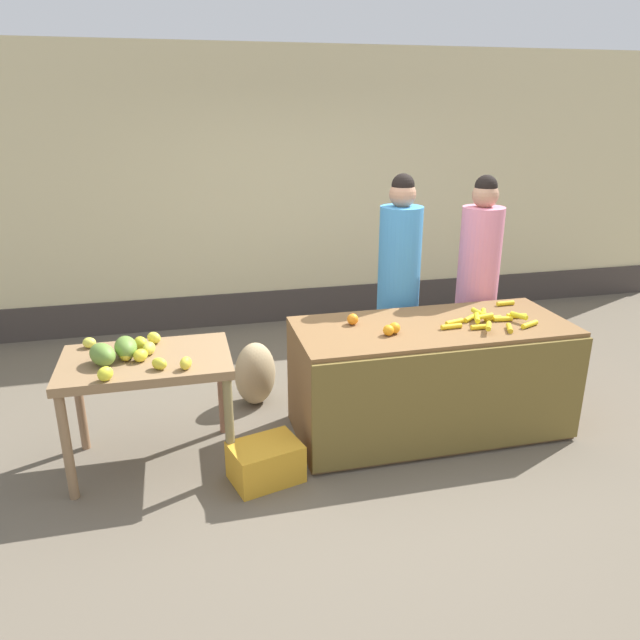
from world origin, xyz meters
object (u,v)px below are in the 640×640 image
object	(u,v)px
vendor_woman_pink_shirt	(477,284)
produce_sack	(255,374)
produce_crate	(266,462)
vendor_woman_blue_shirt	(398,287)

from	to	relation	value
vendor_woman_pink_shirt	produce_sack	bearing A→B (deg)	177.70
produce_crate	produce_sack	world-z (taller)	produce_sack
vendor_woman_blue_shirt	produce_sack	size ratio (longest dim) A/B	3.48
produce_crate	produce_sack	distance (m)	1.10
vendor_woman_blue_shirt	vendor_woman_pink_shirt	size ratio (longest dim) A/B	1.01
produce_crate	vendor_woman_blue_shirt	bearing A→B (deg)	39.42
vendor_woman_pink_shirt	produce_sack	xyz separation A→B (m)	(-1.88, 0.08, -0.65)
vendor_woman_blue_shirt	produce_sack	distance (m)	1.36
vendor_woman_blue_shirt	produce_sack	xyz separation A→B (m)	(-1.19, 0.04, -0.66)
produce_crate	produce_sack	bearing A→B (deg)	85.47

